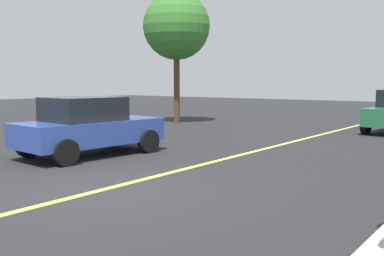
% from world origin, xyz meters
% --- Properties ---
extents(ground_plane, '(80.00, 80.00, 0.00)m').
position_xyz_m(ground_plane, '(0.00, 0.00, 0.00)').
color(ground_plane, '#262628').
extents(lane_marking_centre, '(28.00, 0.16, 0.01)m').
position_xyz_m(lane_marking_centre, '(3.00, 0.00, 0.01)').
color(lane_marking_centre, '#E0D14C').
extents(car_blue_far_lane, '(3.97, 2.19, 1.56)m').
position_xyz_m(car_blue_far_lane, '(2.41, 3.22, 0.79)').
color(car_blue_far_lane, '#2D479E').
rests_on(car_blue_far_lane, ground_plane).
extents(tree_left_verge, '(3.15, 3.15, 6.13)m').
position_xyz_m(tree_left_verge, '(11.17, 7.36, 4.53)').
color(tree_left_verge, '#513823').
rests_on(tree_left_verge, ground_plane).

